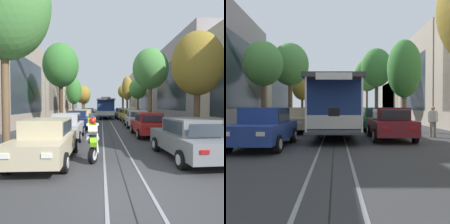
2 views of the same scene
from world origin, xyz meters
TOP-DOWN VIEW (x-y plane):
  - ground_plane at (0.00, 24.18)m, footprint 160.00×160.00m
  - trolley_track_rails at (0.00, 28.22)m, footprint 1.14×68.45m
  - building_facade_left at (-10.20, 27.25)m, footprint 5.28×60.15m
  - building_facade_right at (10.28, 31.02)m, footprint 5.76×60.15m
  - parked_car_beige_near_left at (-2.66, 2.91)m, footprint 2.00×4.36m
  - parked_car_silver_second_left at (-2.78, 8.05)m, footprint 2.06×4.38m
  - parked_car_navy_mid_left at (-2.77, 13.95)m, footprint 2.05×4.38m
  - parked_car_beige_fourth_left at (-2.55, 19.16)m, footprint 2.08×4.40m
  - parked_car_green_fifth_left at (-2.73, 24.94)m, footprint 2.05×4.38m
  - parked_car_maroon_sixth_left at (-2.77, 29.87)m, footprint 2.09×4.40m
  - parked_car_grey_near_right at (2.78, 3.03)m, footprint 2.14×4.42m
  - parked_car_red_second_right at (2.54, 8.96)m, footprint 2.01×4.37m
  - parked_car_white_mid_right at (2.62, 14.51)m, footprint 2.06×4.39m
  - parked_car_yellow_fourth_right at (2.82, 20.65)m, footprint 2.07×4.39m
  - parked_car_beige_fifth_right at (2.58, 25.97)m, footprint 2.10×4.40m
  - parked_car_blue_sixth_right at (2.75, 32.23)m, footprint 2.12×4.41m
  - street_tree_kerb_left_near at (-4.70, 4.16)m, footprint 3.88×3.15m
  - street_tree_kerb_left_second at (-4.43, 14.92)m, footprint 3.33×3.37m
  - street_tree_kerb_left_mid at (-4.64, 25.40)m, footprint 2.26×2.39m
  - street_tree_kerb_left_fourth at (-4.35, 36.00)m, footprint 3.21×3.45m
  - street_tree_kerb_left_far at (-4.82, 45.08)m, footprint 2.84×2.90m
  - street_tree_kerb_right_near at (4.66, 6.34)m, footprint 2.83×2.50m
  - street_tree_kerb_right_second at (4.50, 16.65)m, footprint 3.72×3.83m
  - street_tree_kerb_right_mid at (4.75, 25.36)m, footprint 2.61×2.70m
  - street_tree_kerb_right_fourth at (4.56, 36.35)m, footprint 2.20×2.00m
  - street_tree_kerb_right_far at (4.69, 46.04)m, footprint 2.47×2.29m
  - cable_car_trolley at (-0.00, 27.63)m, footprint 2.59×9.14m
  - motorcycle_with_rider at (-0.98, 3.01)m, footprint 0.56×1.88m
  - pedestrian_on_left_pavement at (5.30, 26.65)m, footprint 0.55×0.37m
  - pedestrian_on_right_pavement at (-5.22, 28.98)m, footprint 0.55×0.38m

SIDE VIEW (x-z plane):
  - ground_plane at x=0.00m, z-range 0.00..0.00m
  - trolley_track_rails at x=0.00m, z-range 0.00..0.01m
  - parked_car_beige_near_left at x=-2.66m, z-range 0.01..1.59m
  - parked_car_silver_second_left at x=-2.78m, z-range 0.01..1.59m
  - parked_car_navy_mid_left at x=-2.77m, z-range 0.01..1.59m
  - parked_car_beige_fourth_left at x=-2.55m, z-range 0.01..1.59m
  - parked_car_green_fifth_left at x=-2.73m, z-range 0.01..1.59m
  - parked_car_maroon_sixth_left at x=-2.77m, z-range 0.01..1.59m
  - parked_car_grey_near_right at x=2.78m, z-range 0.01..1.59m
  - parked_car_red_second_right at x=2.54m, z-range 0.01..1.59m
  - parked_car_white_mid_right at x=2.62m, z-range 0.01..1.59m
  - parked_car_yellow_fourth_right at x=2.82m, z-range 0.01..1.59m
  - parked_car_beige_fifth_right at x=2.58m, z-range 0.01..1.59m
  - parked_car_blue_sixth_right at x=2.75m, z-range 0.01..1.59m
  - pedestrian_on_left_pavement at x=5.30m, z-range 0.10..1.68m
  - pedestrian_on_right_pavement at x=-5.22m, z-range 0.11..1.74m
  - motorcycle_with_rider at x=-0.98m, z-range 0.04..1.81m
  - cable_car_trolley at x=0.00m, z-range 0.02..3.30m
  - street_tree_kerb_left_far at x=-4.82m, z-range 1.10..6.33m
  - building_facade_left at x=-10.20m, z-range -0.40..8.37m
  - street_tree_kerb_left_mid at x=-4.64m, z-range 1.08..7.18m
  - street_tree_kerb_left_fourth at x=-4.35m, z-range 1.20..7.16m
  - street_tree_kerb_right_near at x=4.66m, z-range 1.27..7.42m
  - street_tree_kerb_right_mid at x=4.75m, z-range 1.47..7.45m
  - building_facade_right at x=10.28m, z-range -0.71..10.14m
  - street_tree_kerb_right_far at x=4.69m, z-range 1.75..8.76m
  - street_tree_kerb_right_fourth at x=4.56m, z-range 1.43..9.27m
  - street_tree_kerb_left_second at x=-4.43m, z-range 1.84..9.75m
  - street_tree_kerb_right_second at x=4.50m, z-range 1.83..9.86m
  - street_tree_kerb_left_near at x=-4.70m, z-range 1.97..10.75m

